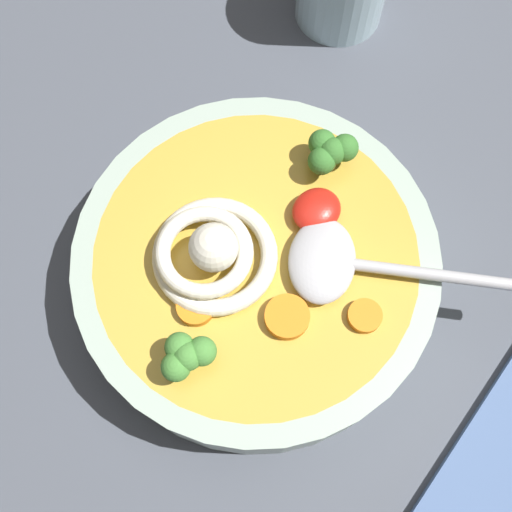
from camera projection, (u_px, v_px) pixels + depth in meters
table_slab at (236, 339)px, 48.82cm from camera, size 90.62×90.62×4.37cm
soup_bowl at (256, 270)px, 45.05cm from camera, size 24.75×24.75×6.15cm
noodle_pile at (212, 253)px, 41.12cm from camera, size 9.10×8.92×3.66cm
soup_spoon at (343, 263)px, 41.24cm from camera, size 13.74×15.30×1.60cm
chili_sauce_dollop at (317, 210)px, 42.55cm from camera, size 3.42×3.08×1.54cm
broccoli_floret_far at (186, 355)px, 38.20cm from camera, size 3.59×3.09×2.84cm
broccoli_floret_beside_chili at (330, 151)px, 42.87cm from camera, size 3.70×3.19×2.93cm
carrot_slice_extra_a at (365, 316)px, 40.55cm from camera, size 2.22×2.22×0.60cm
carrot_slice_rear at (196, 307)px, 40.69cm from camera, size 2.49×2.49×0.72cm
carrot_slice_beside_noodles at (287, 317)px, 40.43cm from camera, size 2.90×2.90×0.78cm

